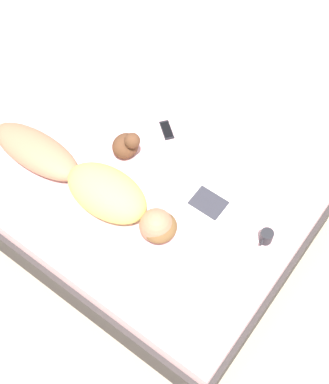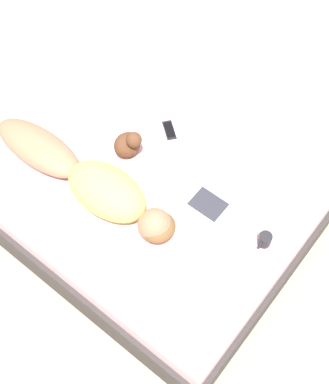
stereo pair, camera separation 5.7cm
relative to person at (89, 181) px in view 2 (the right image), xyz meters
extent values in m
plane|color=#B7A88E|center=(-0.22, 0.20, -0.56)|extent=(12.00, 12.00, 0.00)
cube|color=#383333|center=(-0.22, 0.20, -0.40)|extent=(1.52, 2.08, 0.31)
cube|color=beige|center=(-0.22, 0.20, -0.18)|extent=(1.46, 2.02, 0.15)
ellipsoid|color=#A37556|center=(0.01, -0.43, -0.02)|extent=(0.28, 0.67, 0.16)
ellipsoid|color=#D1C660|center=(0.00, 0.14, 0.02)|extent=(0.33, 0.55, 0.24)
ellipsoid|color=brown|center=(-0.01, 0.52, 0.00)|extent=(0.21, 0.20, 0.11)
sphere|color=#A37556|center=(-0.01, 0.50, 0.00)|extent=(0.20, 0.20, 0.20)
cube|color=silver|center=(-0.61, 0.63, -0.10)|extent=(0.25, 0.30, 0.01)
cube|color=silver|center=(-0.36, 0.63, -0.10)|extent=(0.25, 0.30, 0.01)
cube|color=#2D2D38|center=(-0.36, 0.63, -0.09)|extent=(0.16, 0.21, 0.00)
cylinder|color=#232328|center=(-0.36, 1.03, -0.06)|extent=(0.08, 0.08, 0.09)
cylinder|color=black|center=(-0.36, 1.03, -0.02)|extent=(0.07, 0.07, 0.01)
torus|color=#232328|center=(-0.31, 1.03, -0.06)|extent=(0.05, 0.01, 0.05)
cube|color=black|center=(-0.66, 0.09, -0.10)|extent=(0.15, 0.16, 0.01)
cube|color=black|center=(-0.66, 0.09, -0.09)|extent=(0.12, 0.13, 0.00)
ellipsoid|color=brown|center=(-0.36, -0.01, -0.03)|extent=(0.18, 0.16, 0.15)
sphere|color=brown|center=(-0.36, 0.05, 0.08)|extent=(0.10, 0.10, 0.10)
camera|label=1|loc=(1.10, 1.38, 2.71)|focal=50.00mm
camera|label=2|loc=(1.06, 1.43, 2.71)|focal=50.00mm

